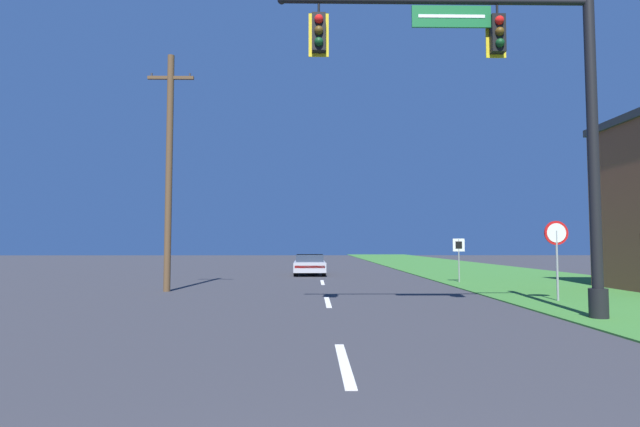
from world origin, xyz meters
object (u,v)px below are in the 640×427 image
object	(u,v)px
utility_pole_near	(169,168)
car_ahead	(310,264)
stop_sign	(556,242)
route_sign_post	(459,250)
signal_mast	(521,105)

from	to	relation	value
utility_pole_near	car_ahead	bearing A→B (deg)	62.62
stop_sign	utility_pole_near	distance (m)	14.10
stop_sign	route_sign_post	size ratio (longest dim) A/B	1.23
stop_sign	utility_pole_near	world-z (taller)	utility_pole_near
stop_sign	signal_mast	bearing A→B (deg)	-125.23
signal_mast	car_ahead	xyz separation A→B (m)	(-5.28, 17.83, -4.62)
car_ahead	utility_pole_near	world-z (taller)	utility_pole_near
stop_sign	utility_pole_near	xyz separation A→B (m)	(-13.29, 3.69, 2.91)
car_ahead	stop_sign	bearing A→B (deg)	-60.97
signal_mast	route_sign_post	size ratio (longest dim) A/B	4.27
route_sign_post	utility_pole_near	bearing A→B (deg)	-162.15
stop_sign	car_ahead	bearing A→B (deg)	119.03
signal_mast	utility_pole_near	bearing A→B (deg)	145.53
car_ahead	route_sign_post	bearing A→B (deg)	-42.63
car_ahead	route_sign_post	world-z (taller)	route_sign_post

